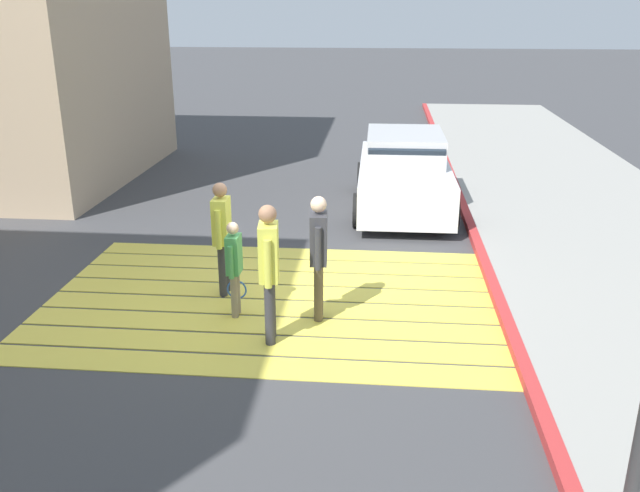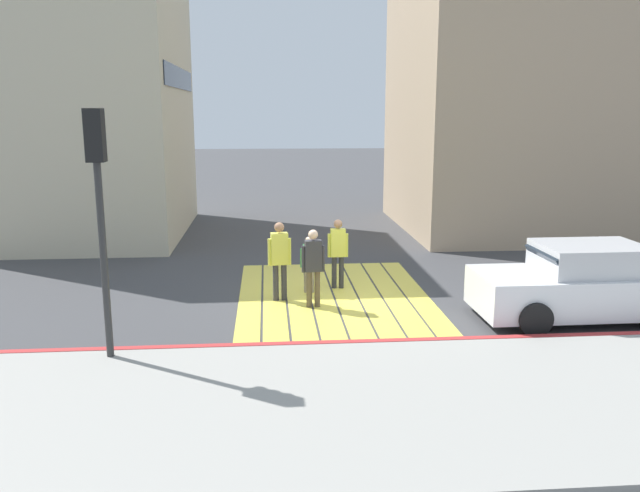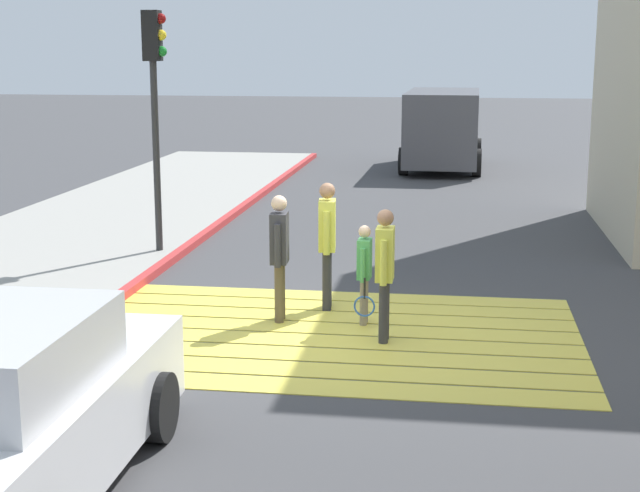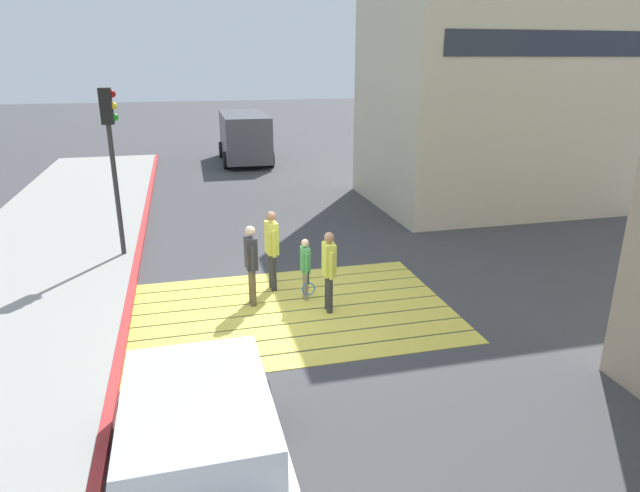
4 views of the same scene
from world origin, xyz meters
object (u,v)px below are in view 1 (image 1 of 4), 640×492
object	(u,v)px
car_parked_near_curb	(404,174)
pedestrian_adult_lead	(269,264)
pedestrian_adult_trailing	(222,231)
pedestrian_adult_side	(319,249)
pedestrian_child_with_racket	(234,264)

from	to	relation	value
car_parked_near_curb	pedestrian_adult_lead	xyz separation A→B (m)	(1.80, 6.13, 0.31)
pedestrian_adult_lead	pedestrian_adult_trailing	world-z (taller)	pedestrian_adult_lead
pedestrian_adult_lead	pedestrian_adult_side	bearing A→B (deg)	-127.23
car_parked_near_curb	pedestrian_child_with_racket	xyz separation A→B (m)	(2.39, 5.43, 0.03)
car_parked_near_curb	pedestrian_adult_trailing	world-z (taller)	pedestrian_adult_trailing
car_parked_near_curb	pedestrian_child_with_racket	distance (m)	5.94
pedestrian_adult_lead	pedestrian_child_with_racket	distance (m)	0.96
pedestrian_adult_lead	pedestrian_adult_trailing	size ratio (longest dim) A/B	1.07
pedestrian_adult_side	pedestrian_child_with_racket	world-z (taller)	pedestrian_adult_side
pedestrian_adult_trailing	pedestrian_adult_side	bearing A→B (deg)	154.44
pedestrian_adult_trailing	car_parked_near_curb	bearing A→B (deg)	-119.90
car_parked_near_curb	pedestrian_adult_side	xyz separation A→B (m)	(1.26, 5.42, 0.27)
pedestrian_child_with_racket	car_parked_near_curb	bearing A→B (deg)	-113.79
pedestrian_adult_side	pedestrian_adult_lead	bearing A→B (deg)	52.77
car_parked_near_curb	pedestrian_adult_trailing	size ratio (longest dim) A/B	2.56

